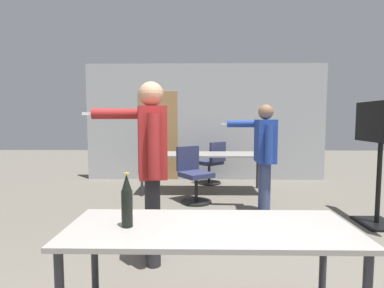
{
  "coord_description": "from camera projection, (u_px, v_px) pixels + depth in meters",
  "views": [
    {
      "loc": [
        -0.21,
        -1.5,
        1.41
      ],
      "look_at": [
        -0.27,
        2.23,
        1.1
      ],
      "focal_mm": 28.0,
      "sensor_mm": 36.0,
      "label": 1
    }
  ],
  "objects": [
    {
      "name": "person_far_watching",
      "position": [
        150.0,
        155.0,
        2.89
      ],
      "size": [
        0.89,
        0.66,
        1.77
      ],
      "rotation": [
        0.0,
        0.0,
        1.79
      ],
      "color": "#28282D",
      "rests_on": "ground_plane"
    },
    {
      "name": "person_right_polo",
      "position": [
        264.0,
        150.0,
        4.35
      ],
      "size": [
        0.75,
        0.7,
        1.62
      ],
      "rotation": [
        0.0,
        0.0,
        1.53
      ],
      "color": "#3D4C75",
      "rests_on": "ground_plane"
    },
    {
      "name": "beer_bottle",
      "position": [
        127.0,
        202.0,
        1.83
      ],
      "size": [
        0.07,
        0.07,
        0.34
      ],
      "color": "black",
      "rests_on": "conference_table_near"
    },
    {
      "name": "office_chair_far_left",
      "position": [
        194.0,
        176.0,
        5.09
      ],
      "size": [
        0.66,
        0.68,
        0.94
      ],
      "rotation": [
        0.0,
        0.0,
        3.74
      ],
      "color": "black",
      "rests_on": "ground_plane"
    },
    {
      "name": "conference_table_near",
      "position": [
        210.0,
        238.0,
        1.86
      ],
      "size": [
        1.77,
        0.67,
        0.75
      ],
      "color": "gray",
      "rests_on": "ground_plane"
    },
    {
      "name": "conference_table_far",
      "position": [
        203.0,
        156.0,
        5.76
      ],
      "size": [
        2.37,
        0.79,
        0.75
      ],
      "color": "gray",
      "rests_on": "ground_plane"
    },
    {
      "name": "back_wall",
      "position": [
        204.0,
        123.0,
        6.95
      ],
      "size": [
        5.52,
        0.12,
        2.68
      ],
      "color": "#B2B5B7",
      "rests_on": "ground_plane"
    },
    {
      "name": "tv_screen",
      "position": [
        381.0,
        146.0,
        3.92
      ],
      "size": [
        0.44,
        1.22,
        1.65
      ],
      "rotation": [
        0.0,
        0.0,
        -1.57
      ],
      "color": "black",
      "rests_on": "ground_plane"
    },
    {
      "name": "office_chair_mid_tucked",
      "position": [
        212.0,
        164.0,
        6.49
      ],
      "size": [
        0.68,
        0.69,
        0.93
      ],
      "rotation": [
        0.0,
        0.0,
        0.74
      ],
      "color": "black",
      "rests_on": "ground_plane"
    }
  ]
}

